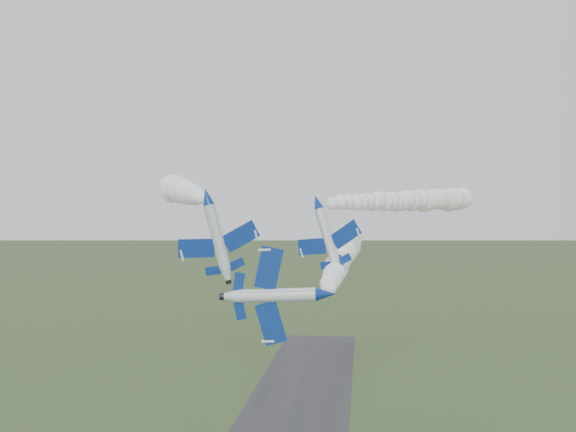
# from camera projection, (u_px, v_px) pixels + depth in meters

# --- Properties ---
(jet_lead) EXTENTS (3.08, 12.34, 10.21)m
(jet_lead) POSITION_uv_depth(u_px,v_px,m) (326.00, 294.00, 66.68)
(jet_lead) COLOR silver
(smoke_trail_jet_lead) EXTENTS (5.65, 64.28, 5.10)m
(smoke_trail_jet_lead) POSITION_uv_depth(u_px,v_px,m) (343.00, 254.00, 101.42)
(smoke_trail_jet_lead) COLOR white
(jet_pair_left) EXTENTS (10.81, 12.80, 4.00)m
(jet_pair_left) POSITION_uv_depth(u_px,v_px,m) (207.00, 196.00, 85.31)
(jet_pair_left) COLOR silver
(smoke_trail_jet_pair_left) EXTENTS (26.62, 55.03, 5.60)m
(smoke_trail_jet_pair_left) POSITION_uv_depth(u_px,v_px,m) (183.00, 191.00, 115.85)
(smoke_trail_jet_pair_left) COLOR white
(jet_pair_right) EXTENTS (8.87, 10.72, 3.67)m
(jet_pair_right) POSITION_uv_depth(u_px,v_px,m) (317.00, 202.00, 84.34)
(jet_pair_right) COLOR silver
(smoke_trail_jet_pair_right) EXTENTS (30.71, 62.74, 4.73)m
(smoke_trail_jet_pair_right) POSITION_uv_depth(u_px,v_px,m) (411.00, 201.00, 115.00)
(smoke_trail_jet_pair_right) COLOR white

